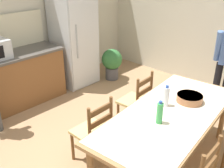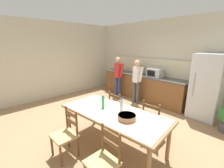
# 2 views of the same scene
# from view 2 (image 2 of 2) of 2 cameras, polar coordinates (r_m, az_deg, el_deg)

# --- Properties ---
(ground_plane) EXTENTS (8.32, 8.32, 0.00)m
(ground_plane) POSITION_cam_2_polar(r_m,az_deg,el_deg) (4.07, 0.13, -15.27)
(ground_plane) COLOR #9E7A56
(wall_back) EXTENTS (6.52, 0.12, 2.90)m
(wall_back) POSITION_cam_2_polar(r_m,az_deg,el_deg) (5.72, 20.21, 7.97)
(wall_back) COLOR beige
(wall_back) RESTS_ON ground
(wall_left) EXTENTS (0.12, 5.20, 2.90)m
(wall_left) POSITION_cam_2_polar(r_m,az_deg,el_deg) (6.34, -20.66, 8.52)
(wall_left) COLOR beige
(wall_left) RESTS_ON ground
(kitchen_counter) EXTENTS (3.46, 0.66, 0.94)m
(kitchen_counter) POSITION_cam_2_polar(r_m,az_deg,el_deg) (5.91, 11.08, -0.88)
(kitchen_counter) COLOR brown
(kitchen_counter) RESTS_ON ground
(counter_splashback) EXTENTS (3.42, 0.03, 0.60)m
(counter_splashback) POSITION_cam_2_polar(r_m,az_deg,el_deg) (6.01, 13.22, 6.72)
(counter_splashback) COLOR beige
(counter_splashback) RESTS_ON kitchen_counter
(refrigerator) EXTENTS (0.73, 0.73, 1.82)m
(refrigerator) POSITION_cam_2_polar(r_m,az_deg,el_deg) (4.87, 32.34, -1.01)
(refrigerator) COLOR silver
(refrigerator) RESTS_ON ground
(microwave) EXTENTS (0.50, 0.39, 0.30)m
(microwave) POSITION_cam_2_polar(r_m,az_deg,el_deg) (5.45, 16.15, 4.13)
(microwave) COLOR #B2B7BC
(microwave) RESTS_ON kitchen_counter
(paper_bag) EXTENTS (0.24, 0.16, 0.36)m
(paper_bag) POSITION_cam_2_polar(r_m,az_deg,el_deg) (5.83, 10.14, 5.45)
(paper_bag) COLOR tan
(paper_bag) RESTS_ON kitchen_counter
(dining_table) EXTENTS (2.25, 1.16, 0.77)m
(dining_table) POSITION_cam_2_polar(r_m,az_deg,el_deg) (2.99, 0.40, -11.85)
(dining_table) COLOR olive
(dining_table) RESTS_ON ground
(bottle_near_centre) EXTENTS (0.07, 0.07, 0.27)m
(bottle_near_centre) POSITION_cam_2_polar(r_m,az_deg,el_deg) (3.08, -3.44, -7.03)
(bottle_near_centre) COLOR green
(bottle_near_centre) RESTS_ON dining_table
(bottle_off_centre) EXTENTS (0.07, 0.07, 0.27)m
(bottle_off_centre) POSITION_cam_2_polar(r_m,az_deg,el_deg) (2.93, 3.56, -8.20)
(bottle_off_centre) COLOR silver
(bottle_off_centre) RESTS_ON dining_table
(serving_bowl) EXTENTS (0.32, 0.32, 0.09)m
(serving_bowl) POSITION_cam_2_polar(r_m,az_deg,el_deg) (2.68, 5.68, -12.32)
(serving_bowl) COLOR #9E6642
(serving_bowl) RESTS_ON dining_table
(chair_side_far_right) EXTENTS (0.45, 0.43, 0.91)m
(chair_side_far_right) POSITION_cam_2_polar(r_m,az_deg,el_deg) (3.45, 15.37, -13.36)
(chair_side_far_right) COLOR brown
(chair_side_far_right) RESTS_ON ground
(chair_side_near_left) EXTENTS (0.43, 0.41, 0.91)m
(chair_side_near_left) POSITION_cam_2_polar(r_m,az_deg,el_deg) (3.02, -17.16, -17.88)
(chair_side_near_left) COLOR brown
(chair_side_near_left) RESTS_ON ground
(chair_side_far_left) EXTENTS (0.43, 0.41, 0.91)m
(chair_side_far_left) POSITION_cam_2_polar(r_m,az_deg,el_deg) (3.92, 2.31, -9.30)
(chair_side_far_left) COLOR brown
(chair_side_far_left) RESTS_ON ground
(chair_side_near_right) EXTENTS (0.42, 0.40, 0.91)m
(chair_side_near_right) POSITION_cam_2_polar(r_m,az_deg,el_deg) (2.39, -3.09, -27.18)
(chair_side_near_right) COLOR brown
(chair_side_near_right) RESTS_ON ground
(person_at_sink) EXTENTS (0.40, 0.27, 1.58)m
(person_at_sink) POSITION_cam_2_polar(r_m,az_deg,el_deg) (5.91, 2.25, 3.54)
(person_at_sink) COLOR navy
(person_at_sink) RESTS_ON ground
(person_at_counter) EXTENTS (0.39, 0.27, 1.54)m
(person_at_counter) POSITION_cam_2_polar(r_m,az_deg,el_deg) (5.30, 9.33, 1.75)
(person_at_counter) COLOR #4C4C4C
(person_at_counter) RESTS_ON ground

